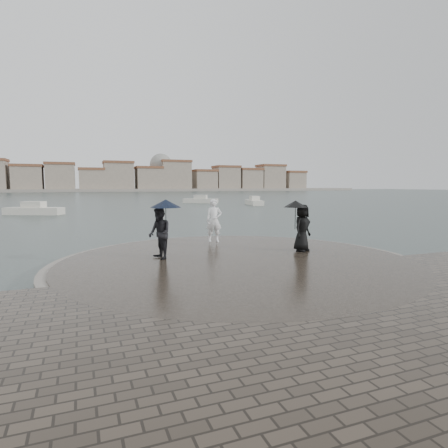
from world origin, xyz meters
name	(u,v)px	position (x,y,z in m)	size (l,w,h in m)	color
ground	(291,298)	(0.00, 0.00, 0.00)	(400.00, 400.00, 0.00)	#2B3835
kerb_ring	(238,265)	(0.00, 3.50, 0.16)	(12.50, 12.50, 0.32)	gray
quay_tip	(238,264)	(0.00, 3.50, 0.18)	(11.90, 11.90, 0.36)	#2D261E
statue	(214,220)	(0.58, 7.55, 1.32)	(0.70, 0.46, 1.91)	white
visitor_left	(161,226)	(-2.41, 4.55, 1.49)	(1.21, 1.13, 2.04)	black
visitor_right	(301,223)	(2.88, 4.10, 1.44)	(1.24, 1.03, 1.95)	black
far_skyline	(76,178)	(-6.29, 160.71, 5.61)	(260.00, 20.00, 37.00)	gray
boats	(179,204)	(7.51, 40.91, 0.38)	(32.06, 20.43, 1.50)	silver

